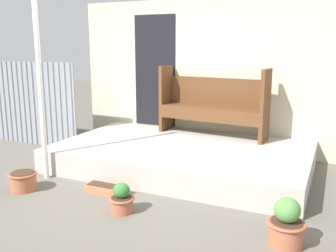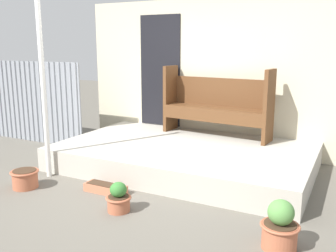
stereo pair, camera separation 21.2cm
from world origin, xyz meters
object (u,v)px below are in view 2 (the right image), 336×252
Objects in this scene: planter_box_rect at (106,188)px; flower_pot_right at (280,228)px; bench at (217,102)px; flower_pot_middle at (119,199)px; flower_pot_left at (25,178)px; support_post at (43,89)px.

flower_pot_right is at bearing -9.33° from planter_box_rect.
flower_pot_middle is at bearing -89.43° from bench.
flower_pot_left is 1.49m from flower_pot_middle.
support_post is 2.71m from bench.
planter_box_rect is at bearing -101.80° from bench.
flower_pot_right is at bearing 0.42° from flower_pot_middle.
flower_pot_left is at bearing -83.93° from support_post.
flower_pot_right is at bearing -0.36° from flower_pot_left.
flower_pot_left is at bearing -161.56° from planter_box_rect.
flower_pot_right is (3.29, -0.50, -1.04)m from support_post.
bench is at bearing 121.19° from flower_pot_right.
flower_pot_right is (1.75, 0.01, 0.06)m from flower_pot_middle.
flower_pot_right reaches higher than flower_pot_middle.
support_post is 1.35× the size of bench.
flower_pot_middle is (1.54, -0.51, -1.10)m from support_post.
flower_pot_left is 0.77× the size of flower_pot_right.
flower_pot_left reaches higher than planter_box_rect.
flower_pot_middle is at bearing -179.58° from flower_pot_right.
flower_pot_left is at bearing 179.64° from flower_pot_right.
planter_box_rect is (-2.21, 0.36, -0.15)m from flower_pot_right.
support_post is at bearing 96.07° from flower_pot_left.
support_post is 7.33× the size of flower_pot_middle.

